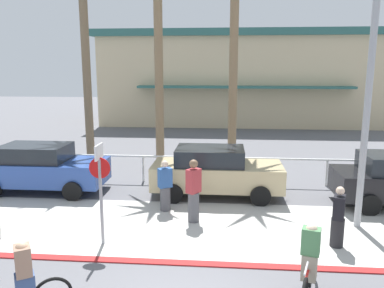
{
  "coord_description": "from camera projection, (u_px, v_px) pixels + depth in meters",
  "views": [
    {
      "loc": [
        0.8,
        -5.89,
        4.39
      ],
      "look_at": [
        -0.2,
        6.0,
        2.01
      ],
      "focal_mm": 36.48,
      "sensor_mm": 36.0,
      "label": 1
    }
  ],
  "objects": [
    {
      "name": "sidewalk_strip",
      "position": [
        194.0,
        228.0,
        10.78
      ],
      "size": [
        44.0,
        4.0,
        0.02
      ],
      "primitive_type": "cube",
      "color": "beige",
      "rests_on": "ground"
    },
    {
      "name": "palm_tree_3",
      "position": [
        158.0,
        10.0,
        15.83
      ],
      "size": [
        3.05,
        3.39,
        8.97
      ],
      "color": "#846B4C",
      "rests_on": "ground"
    },
    {
      "name": "car_blue_1",
      "position": [
        41.0,
        168.0,
        13.82
      ],
      "size": [
        4.4,
        2.02,
        1.69
      ],
      "color": "#284793",
      "rests_on": "ground"
    },
    {
      "name": "stop_sign_bike_lane",
      "position": [
        100.0,
        180.0,
        9.48
      ],
      "size": [
        0.52,
        0.56,
        2.56
      ],
      "color": "gray",
      "rests_on": "ground"
    },
    {
      "name": "pedestrian_1",
      "position": [
        338.0,
        220.0,
        9.52
      ],
      "size": [
        0.41,
        0.46,
        1.55
      ],
      "color": "#232326",
      "rests_on": "ground"
    },
    {
      "name": "cyclist_red_0",
      "position": [
        309.0,
        263.0,
        7.45
      ],
      "size": [
        0.62,
        1.75,
        1.5
      ],
      "color": "black",
      "rests_on": "ground"
    },
    {
      "name": "palm_tree_4",
      "position": [
        235.0,
        1.0,
        15.57
      ],
      "size": [
        3.08,
        3.55,
        9.17
      ],
      "color": "#846B4C",
      "rests_on": "ground"
    },
    {
      "name": "pedestrian_2",
      "position": [
        194.0,
        193.0,
        11.05
      ],
      "size": [
        0.45,
        0.48,
        1.84
      ],
      "color": "#4C4C51",
      "rests_on": "ground"
    },
    {
      "name": "rail_fence",
      "position": [
        203.0,
        162.0,
        14.82
      ],
      "size": [
        27.84,
        0.08,
        1.04
      ],
      "color": "white",
      "rests_on": "ground"
    },
    {
      "name": "pedestrian_0",
      "position": [
        165.0,
        188.0,
        11.94
      ],
      "size": [
        0.48,
        0.44,
        1.6
      ],
      "color": "#4C4C51",
      "rests_on": "ground"
    },
    {
      "name": "palm_tree_2",
      "position": [
        83.0,
        16.0,
        16.46
      ],
      "size": [
        2.91,
        2.98,
        8.74
      ],
      "color": "#756047",
      "rests_on": "ground"
    },
    {
      "name": "cyclist_blue_1",
      "position": [
        22.0,
        284.0,
        6.73
      ],
      "size": [
        1.57,
        1.02,
        1.5
      ],
      "color": "black",
      "rests_on": "ground"
    },
    {
      "name": "streetlight_curb",
      "position": [
        374.0,
        71.0,
        9.82
      ],
      "size": [
        0.24,
        2.54,
        7.5
      ],
      "color": "#9EA0A5",
      "rests_on": "ground"
    },
    {
      "name": "car_tan_2",
      "position": [
        215.0,
        171.0,
        13.33
      ],
      "size": [
        4.4,
        2.02,
        1.69
      ],
      "color": "tan",
      "rests_on": "ground"
    },
    {
      "name": "ground_plane",
      "position": [
        205.0,
        172.0,
        16.45
      ],
      "size": [
        80.0,
        80.0,
        0.0
      ],
      "primitive_type": "plane",
      "color": "#5B5B60"
    },
    {
      "name": "curb_paint",
      "position": [
        187.0,
        263.0,
        8.83
      ],
      "size": [
        44.0,
        0.24,
        0.03
      ],
      "primitive_type": "cube",
      "color": "maroon",
      "rests_on": "ground"
    },
    {
      "name": "building_backdrop",
      "position": [
        242.0,
        77.0,
        31.55
      ],
      "size": [
        21.81,
        10.08,
        7.0
      ],
      "color": "beige",
      "rests_on": "ground"
    }
  ]
}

